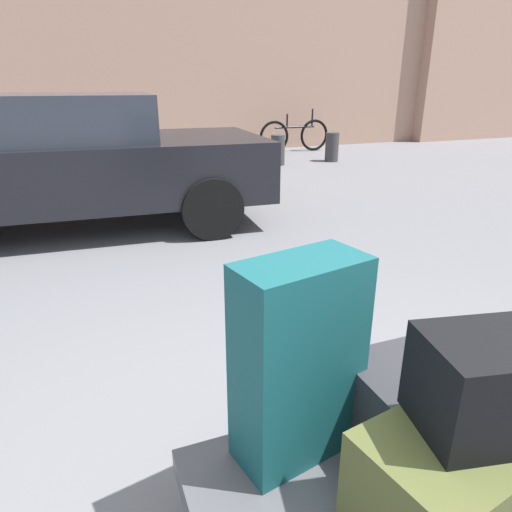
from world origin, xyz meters
name	(u,v)px	position (x,y,z in m)	size (l,w,h in m)	color
luggage_cart	(393,504)	(0.00, 0.00, 0.27)	(1.24, 0.82, 0.34)	#4C4C51
duffel_bag_olive_rear_right	(468,478)	(0.09, -0.17, 0.52)	(0.64, 0.33, 0.36)	#4C5128
duffel_bag_charcoal_center	(431,398)	(0.25, 0.16, 0.49)	(0.59, 0.35, 0.30)	#2D2D33
suitcase_teal_rear_left	(299,362)	(-0.22, 0.27, 0.69)	(0.41, 0.21, 0.70)	#144C51
duffel_bag_black_topmost_pile	(489,384)	(0.09, -0.17, 0.83)	(0.34, 0.25, 0.26)	black
parked_car	(58,159)	(-0.99, 4.49, 0.76)	(4.41, 2.15, 1.42)	black
bicycle_leaning	(295,136)	(4.01, 8.96, 0.37)	(1.76, 0.07, 0.96)	black
bollard_kerb_near	(278,150)	(2.89, 7.42, 0.29)	(0.27, 0.27, 0.58)	#383838
bollard_kerb_mid	(332,147)	(4.11, 7.42, 0.29)	(0.27, 0.27, 0.58)	#383838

